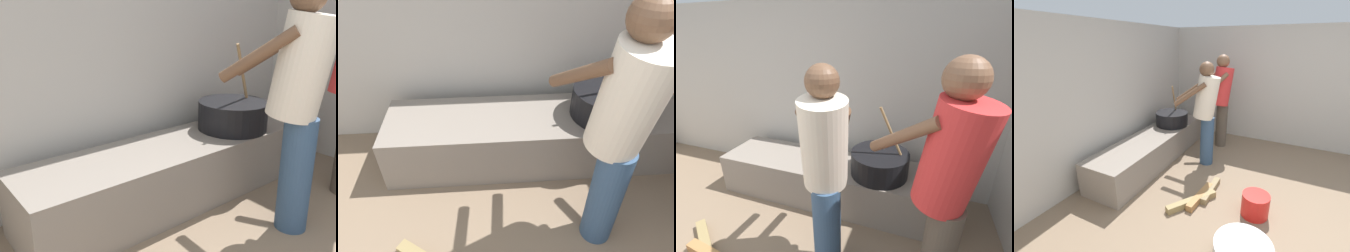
{
  "view_description": "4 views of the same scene",
  "coord_description": "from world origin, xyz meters",
  "views": [
    {
      "loc": [
        -0.96,
        0.2,
        1.37
      ],
      "look_at": [
        0.32,
        1.78,
        0.71
      ],
      "focal_mm": 39.35,
      "sensor_mm": 36.0,
      "label": 1
    },
    {
      "loc": [
        0.29,
        0.2,
        1.84
      ],
      "look_at": [
        0.4,
        1.7,
        0.66
      ],
      "focal_mm": 32.37,
      "sensor_mm": 36.0,
      "label": 2
    },
    {
      "loc": [
        1.5,
        0.2,
        1.67
      ],
      "look_at": [
        1.01,
        1.61,
        1.08
      ],
      "focal_mm": 24.0,
      "sensor_mm": 36.0,
      "label": 3
    },
    {
      "loc": [
        -2.07,
        0.2,
        1.78
      ],
      "look_at": [
        0.41,
        1.46,
        0.77
      ],
      "focal_mm": 24.7,
      "sensor_mm": 36.0,
      "label": 4
    }
  ],
  "objects": [
    {
      "name": "cook_in_cream_shirt",
      "position": [
        0.96,
        1.36,
        0.88
      ],
      "size": [
        0.53,
        0.72,
        1.54
      ],
      "color": "navy",
      "rests_on": "ground_plane"
    },
    {
      "name": "cooking_pot_main",
      "position": [
        1.21,
        2.07,
        0.55
      ],
      "size": [
        0.55,
        0.55,
        0.68
      ],
      "color": "black",
      "rests_on": "hearth_ledge"
    },
    {
      "name": "block_enclosure_rear",
      "position": [
        0.0,
        2.62,
        1.03
      ],
      "size": [
        5.04,
        0.2,
        2.06
      ],
      "primitive_type": "cube",
      "color": "#ADA8A0",
      "rests_on": "ground_plane"
    },
    {
      "name": "hearth_ledge",
      "position": [
        0.67,
        2.1,
        0.22
      ],
      "size": [
        2.37,
        0.6,
        0.44
      ],
      "primitive_type": "cube",
      "color": "slate",
      "rests_on": "ground_plane"
    }
  ]
}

